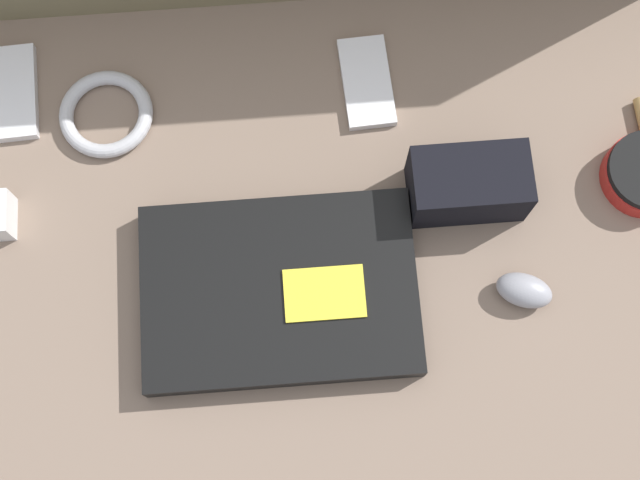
% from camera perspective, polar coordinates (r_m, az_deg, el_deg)
% --- Properties ---
extents(ground_plane, '(8.00, 8.00, 0.00)m').
position_cam_1_polar(ground_plane, '(1.19, 0.00, -2.32)').
color(ground_plane, '#38383D').
extents(couch_seat, '(0.99, 0.64, 0.16)m').
position_cam_1_polar(couch_seat, '(1.11, 0.00, -1.38)').
color(couch_seat, '#7A6656').
rests_on(couch_seat, ground_plane).
extents(laptop, '(0.31, 0.21, 0.03)m').
position_cam_1_polar(laptop, '(1.01, -2.58, -3.27)').
color(laptop, black).
rests_on(laptop, couch_seat).
extents(computer_mouse, '(0.07, 0.06, 0.03)m').
position_cam_1_polar(computer_mouse, '(1.03, 12.93, -3.16)').
color(computer_mouse, gray).
rests_on(computer_mouse, couch_seat).
extents(phone_silver, '(0.07, 0.13, 0.01)m').
position_cam_1_polar(phone_silver, '(1.16, -19.25, 8.85)').
color(phone_silver, silver).
rests_on(phone_silver, couch_seat).
extents(phone_black, '(0.06, 0.12, 0.01)m').
position_cam_1_polar(phone_black, '(1.10, 3.00, 10.05)').
color(phone_black, silver).
rests_on(phone_black, couch_seat).
extents(camera_pouch, '(0.13, 0.08, 0.07)m').
position_cam_1_polar(camera_pouch, '(1.03, 9.47, 3.53)').
color(camera_pouch, black).
rests_on(camera_pouch, couch_seat).
extents(cable_coil, '(0.11, 0.11, 0.02)m').
position_cam_1_polar(cable_coil, '(1.11, -13.53, 7.84)').
color(cable_coil, '#B2B2B7').
rests_on(cable_coil, couch_seat).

